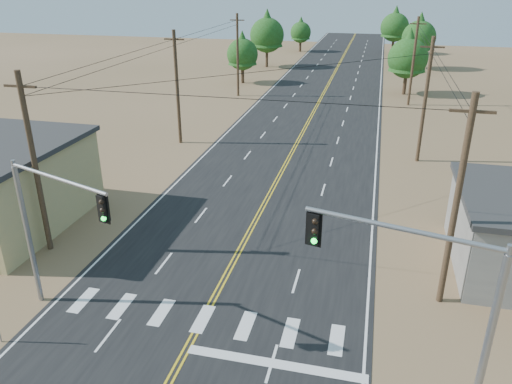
% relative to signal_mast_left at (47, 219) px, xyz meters
% --- Properties ---
extents(road, '(15.00, 200.00, 0.02)m').
position_rel_signal_mast_left_xyz_m(road, '(6.42, 22.96, -4.78)').
color(road, black).
rests_on(road, ground).
extents(utility_pole_left_near, '(1.80, 0.30, 10.00)m').
position_rel_signal_mast_left_xyz_m(utility_pole_left_near, '(-4.08, 4.96, 0.32)').
color(utility_pole_left_near, '#4C3826').
rests_on(utility_pole_left_near, ground).
extents(utility_pole_left_mid, '(1.80, 0.30, 10.00)m').
position_rel_signal_mast_left_xyz_m(utility_pole_left_mid, '(-4.08, 24.96, 0.32)').
color(utility_pole_left_mid, '#4C3826').
rests_on(utility_pole_left_mid, ground).
extents(utility_pole_left_far, '(1.80, 0.30, 10.00)m').
position_rel_signal_mast_left_xyz_m(utility_pole_left_far, '(-4.08, 44.96, 0.32)').
color(utility_pole_left_far, '#4C3826').
rests_on(utility_pole_left_far, ground).
extents(utility_pole_right_near, '(1.80, 0.30, 10.00)m').
position_rel_signal_mast_left_xyz_m(utility_pole_right_near, '(16.92, 4.96, 0.32)').
color(utility_pole_right_near, '#4C3826').
rests_on(utility_pole_right_near, ground).
extents(utility_pole_right_mid, '(1.80, 0.30, 10.00)m').
position_rel_signal_mast_left_xyz_m(utility_pole_right_mid, '(16.92, 24.96, 0.32)').
color(utility_pole_right_mid, '#4C3826').
rests_on(utility_pole_right_mid, ground).
extents(utility_pole_right_far, '(1.80, 0.30, 10.00)m').
position_rel_signal_mast_left_xyz_m(utility_pole_right_far, '(16.92, 44.96, 0.32)').
color(utility_pole_right_far, '#4C3826').
rests_on(utility_pole_right_far, ground).
extents(signal_mast_left, '(5.56, 2.21, 7.09)m').
position_rel_signal_mast_left_xyz_m(signal_mast_left, '(0.00, 0.00, 0.00)').
color(signal_mast_left, gray).
rests_on(signal_mast_left, ground).
extents(signal_mast_right, '(5.99, 1.66, 7.47)m').
position_rel_signal_mast_left_xyz_m(signal_mast_right, '(15.34, -2.63, 0.26)').
color(signal_mast_right, gray).
rests_on(signal_mast_right, ground).
extents(tree_left_near, '(4.35, 4.35, 7.24)m').
position_rel_signal_mast_left_xyz_m(tree_left_near, '(-5.64, 53.03, -0.37)').
color(tree_left_near, '#3F2D1E').
rests_on(tree_left_near, ground).
extents(tree_left_mid, '(5.57, 5.57, 9.29)m').
position_rel_signal_mast_left_xyz_m(tree_left_mid, '(-5.21, 67.06, 0.89)').
color(tree_left_mid, '#3F2D1E').
rests_on(tree_left_mid, ground).
extents(tree_left_far, '(4.05, 4.05, 6.76)m').
position_rel_signal_mast_left_xyz_m(tree_left_far, '(-2.58, 86.30, -0.67)').
color(tree_left_far, '#3F2D1E').
rests_on(tree_left_far, ground).
extents(tree_right_near, '(4.98, 4.98, 8.30)m').
position_rel_signal_mast_left_xyz_m(tree_right_near, '(16.58, 50.78, 0.28)').
color(tree_right_near, '#3F2D1E').
rests_on(tree_right_near, ground).
extents(tree_right_mid, '(5.37, 5.37, 8.95)m').
position_rel_signal_mast_left_xyz_m(tree_right_mid, '(18.96, 70.89, 0.68)').
color(tree_right_mid, '#3F2D1E').
rests_on(tree_right_mid, ground).
extents(tree_right_far, '(5.37, 5.37, 8.95)m').
position_rel_signal_mast_left_xyz_m(tree_right_far, '(15.42, 87.81, 0.68)').
color(tree_right_far, '#3F2D1E').
rests_on(tree_right_far, ground).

